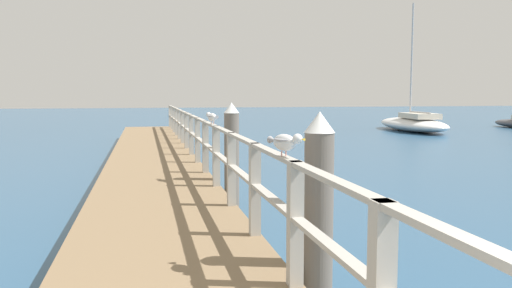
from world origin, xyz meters
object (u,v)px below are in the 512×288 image
at_px(dock_piling_near, 319,216).
at_px(boat_2, 413,124).
at_px(seagull_foreground, 285,141).
at_px(dock_piling_far, 232,155).
at_px(seagull_background, 212,117).

distance_m(dock_piling_near, boat_2, 26.46).
bearing_deg(seagull_foreground, dock_piling_near, 177.55).
height_order(dock_piling_far, boat_2, boat_2).
xyz_separation_m(dock_piling_near, seagull_background, (-0.38, 4.87, 0.74)).
height_order(dock_piling_near, seagull_foreground, dock_piling_near).
xyz_separation_m(dock_piling_far, boat_2, (13.64, 17.68, -0.57)).
bearing_deg(dock_piling_near, seagull_background, 94.49).
xyz_separation_m(seagull_background, boat_2, (14.02, 17.80, -1.31)).
bearing_deg(seagull_foreground, seagull_background, -114.48).
relative_size(dock_piling_near, dock_piling_far, 1.00).
distance_m(dock_piling_near, seagull_foreground, 0.84).
xyz_separation_m(dock_piling_far, seagull_background, (-0.38, -0.11, 0.74)).
bearing_deg(dock_piling_near, boat_2, 58.96).
bearing_deg(boat_2, seagull_foreground, -116.85).
bearing_deg(seagull_background, dock_piling_near, -101.32).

